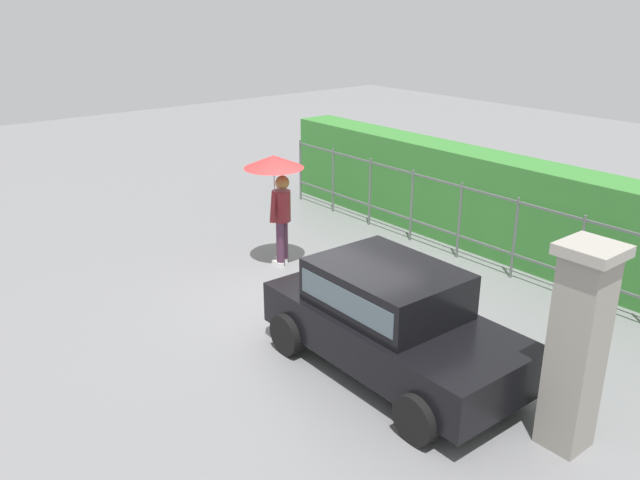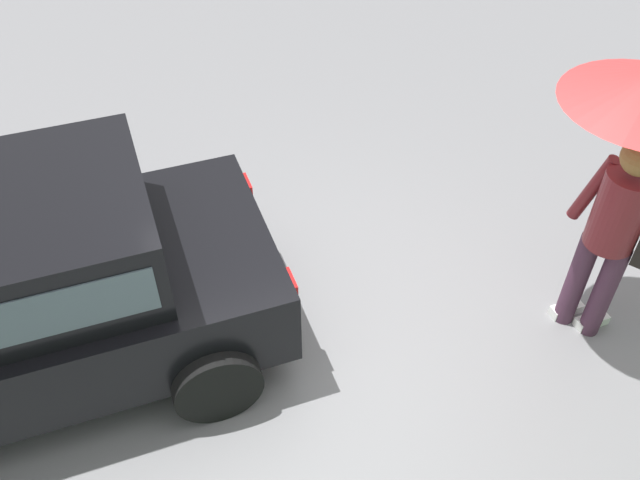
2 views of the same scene
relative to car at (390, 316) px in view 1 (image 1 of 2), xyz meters
name	(u,v)px [view 1 (image 1 of 2)]	position (x,y,z in m)	size (l,w,h in m)	color
ground_plane	(321,301)	(-2.21, 0.62, -0.80)	(40.00, 40.00, 0.00)	slate
car	(390,316)	(0.00, 0.00, 0.00)	(3.76, 1.91, 1.48)	black
pedestrian	(277,181)	(-3.96, 1.01, 0.82)	(1.09, 1.09, 2.11)	#47283D
gate_pillar	(577,347)	(2.38, 0.43, 0.44)	(0.60, 0.60, 2.42)	gray
fence_section	(486,225)	(-1.43, 3.90, 0.02)	(11.24, 0.05, 1.50)	#59605B
hedge_row	(515,210)	(-1.43, 4.75, 0.15)	(12.19, 0.90, 1.90)	#387F33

